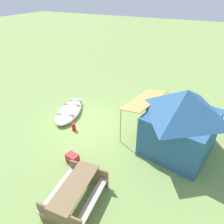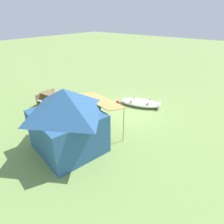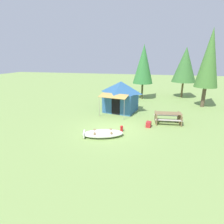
{
  "view_description": "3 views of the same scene",
  "coord_description": "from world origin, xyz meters",
  "px_view_note": "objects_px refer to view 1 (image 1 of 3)",
  "views": [
    {
      "loc": [
        7.05,
        4.81,
        5.87
      ],
      "look_at": [
        -0.33,
        1.07,
        0.82
      ],
      "focal_mm": 33.24,
      "sensor_mm": 36.0,
      "label": 1
    },
    {
      "loc": [
        -5.78,
        8.39,
        5.21
      ],
      "look_at": [
        -0.48,
        1.74,
        0.87
      ],
      "focal_mm": 31.13,
      "sensor_mm": 36.0,
      "label": 2
    },
    {
      "loc": [
        2.62,
        -11.33,
        4.81
      ],
      "look_at": [
        -0.2,
        0.94,
        0.88
      ],
      "focal_mm": 28.63,
      "sensor_mm": 36.0,
      "label": 3
    }
  ],
  "objects_px": {
    "fuel_can": "(74,127)",
    "canvas_cabin_tent": "(182,120)",
    "picnic_table": "(76,192)",
    "cooler_box": "(73,158)",
    "beached_rowboat": "(69,112)"
  },
  "relations": [
    {
      "from": "picnic_table",
      "to": "cooler_box",
      "type": "distance_m",
      "value": 1.81
    },
    {
      "from": "beached_rowboat",
      "to": "picnic_table",
      "type": "bearing_deg",
      "value": 39.42
    },
    {
      "from": "beached_rowboat",
      "to": "picnic_table",
      "type": "xyz_separation_m",
      "value": [
        4.12,
        3.39,
        0.3
      ]
    },
    {
      "from": "canvas_cabin_tent",
      "to": "fuel_can",
      "type": "relative_size",
      "value": 10.47
    },
    {
      "from": "picnic_table",
      "to": "cooler_box",
      "type": "xyz_separation_m",
      "value": [
        -1.36,
        -1.15,
        -0.3
      ]
    },
    {
      "from": "beached_rowboat",
      "to": "cooler_box",
      "type": "relative_size",
      "value": 6.01
    },
    {
      "from": "picnic_table",
      "to": "cooler_box",
      "type": "height_order",
      "value": "picnic_table"
    },
    {
      "from": "picnic_table",
      "to": "canvas_cabin_tent",
      "type": "bearing_deg",
      "value": 150.57
    },
    {
      "from": "canvas_cabin_tent",
      "to": "fuel_can",
      "type": "xyz_separation_m",
      "value": [
        0.89,
        -4.59,
        -1.22
      ]
    },
    {
      "from": "canvas_cabin_tent",
      "to": "picnic_table",
      "type": "height_order",
      "value": "canvas_cabin_tent"
    },
    {
      "from": "canvas_cabin_tent",
      "to": "picnic_table",
      "type": "relative_size",
      "value": 1.91
    },
    {
      "from": "fuel_can",
      "to": "canvas_cabin_tent",
      "type": "bearing_deg",
      "value": 101.02
    },
    {
      "from": "beached_rowboat",
      "to": "fuel_can",
      "type": "bearing_deg",
      "value": 45.71
    },
    {
      "from": "beached_rowboat",
      "to": "cooler_box",
      "type": "bearing_deg",
      "value": 39.1
    },
    {
      "from": "cooler_box",
      "to": "fuel_can",
      "type": "height_order",
      "value": "cooler_box"
    }
  ]
}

